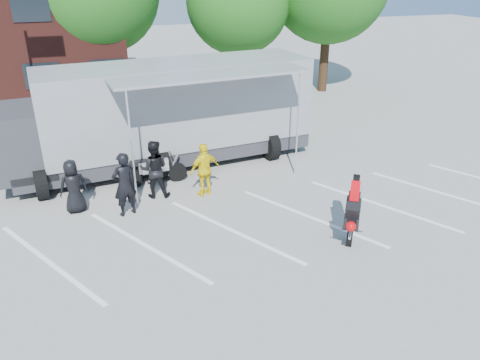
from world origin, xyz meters
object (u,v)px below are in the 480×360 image
stunt_bike_rider (350,232)px  spectator_hivis (205,170)px  spectator_leather_b (124,184)px  spectator_leather_a (73,186)px  transporter_truck (169,164)px  spectator_leather_c (154,169)px  tree_mid (238,2)px  parked_motorcycle (156,184)px

stunt_bike_rider → spectator_hivis: size_ratio=1.10×
spectator_leather_b → spectator_hivis: 2.57m
stunt_bike_rider → spectator_leather_a: size_ratio=1.17×
transporter_truck → spectator_leather_a: (-3.29, -2.78, 0.82)m
transporter_truck → spectator_hivis: 3.12m
stunt_bike_rider → spectator_leather_c: spectator_leather_c is taller
spectator_leather_b → spectator_leather_c: bearing=-156.3°
tree_mid → parked_motorcycle: (-6.31, -10.30, -4.94)m
spectator_leather_b → spectator_hivis: bearing=172.5°
parked_motorcycle → spectator_hivis: spectator_hivis is taller
transporter_truck → stunt_bike_rider: transporter_truck is taller
tree_mid → spectator_leather_a: 15.07m
transporter_truck → spectator_leather_a: transporter_truck is taller
spectator_leather_b → spectator_leather_c: (1.00, 0.92, -0.04)m
parked_motorcycle → stunt_bike_rider: bearing=-138.6°
transporter_truck → stunt_bike_rider: size_ratio=6.03×
tree_mid → spectator_leather_a: bearing=-127.7°
spectator_leather_b → spectator_hivis: size_ratio=1.11×
spectator_leather_c → spectator_hivis: bearing=178.0°
spectator_hivis → parked_motorcycle: bearing=-59.9°
transporter_truck → spectator_hivis: bearing=-83.2°
spectator_hivis → spectator_leather_b: bearing=-4.8°
stunt_bike_rider → spectator_leather_c: (-4.73, 3.94, 0.93)m
transporter_truck → spectator_leather_b: spectator_leather_b is taller
spectator_leather_a → spectator_hivis: bearing=166.5°
tree_mid → spectator_leather_c: tree_mid is taller
transporter_truck → spectator_leather_a: bearing=-145.5°
transporter_truck → spectator_leather_c: (-0.87, -2.51, 0.93)m
parked_motorcycle → spectator_leather_a: bearing=112.3°
tree_mid → spectator_leather_c: bearing=-120.0°
stunt_bike_rider → spectator_hivis: 4.86m
spectator_leather_a → stunt_bike_rider: bearing=141.4°
parked_motorcycle → spectator_leather_b: (-1.15, -1.82, 0.97)m
spectator_leather_b → spectator_leather_a: bearing=-43.8°
tree_mid → transporter_truck: size_ratio=0.67×
spectator_leather_a → spectator_hivis: spectator_hivis is taller
spectator_hivis → stunt_bike_rider: bearing=116.0°
parked_motorcycle → spectator_hivis: 2.08m
stunt_bike_rider → spectator_leather_b: 6.55m
stunt_bike_rider → transporter_truck: bearing=154.9°
transporter_truck → spectator_leather_c: 2.82m
tree_mid → transporter_truck: (-5.59, -8.68, -4.94)m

